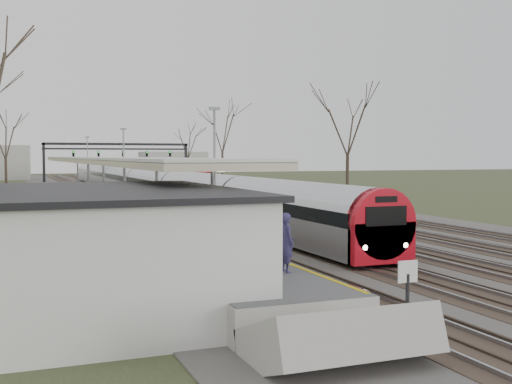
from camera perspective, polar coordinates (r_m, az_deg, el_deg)
track_bed at (r=66.35m, az=-7.96°, el=-0.37°), size 24.00×160.00×0.22m
platform at (r=47.43m, az=-13.96°, el=-1.33°), size 3.50×69.00×1.00m
canopy at (r=42.82m, az=-13.23°, el=2.79°), size 4.10×50.00×3.11m
station_building at (r=17.79m, az=-12.56°, el=-5.25°), size 6.00×9.00×3.20m
signal_gantry at (r=95.64m, az=-12.18°, el=3.59°), size 21.00×0.59×6.08m
tree_east_far at (r=59.19m, az=8.17°, el=6.19°), size 5.00×5.00×10.30m
train_near at (r=65.76m, az=-10.32°, el=0.81°), size 2.62×90.21×3.05m
train_far at (r=97.74m, az=-9.85°, el=1.59°), size 2.62×60.21×3.05m
passenger at (r=17.52m, az=2.73°, el=-4.55°), size 0.41×0.61×1.66m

